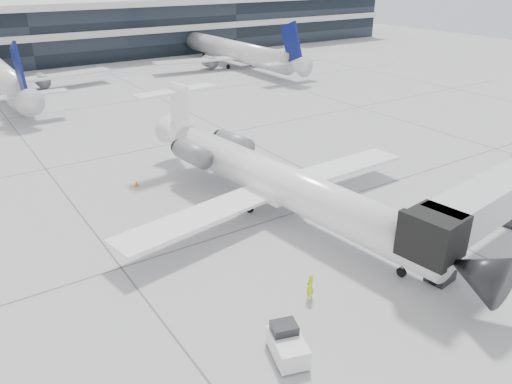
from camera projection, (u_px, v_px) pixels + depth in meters
ground at (254, 226)px, 36.24m from camera, size 220.00×220.00×0.00m
terminal at (19, 35)px, 96.20m from camera, size 170.00×22.00×10.00m
bg_jet_center at (4, 93)px, 73.79m from camera, size 32.00×40.00×9.60m
bg_jet_right at (234, 66)px, 94.05m from camera, size 32.00×40.00×9.60m
regional_jet at (277, 180)px, 37.21m from camera, size 26.46×33.04×7.63m
jet_bridge at (497, 196)px, 31.89m from camera, size 16.17×4.98×5.19m
ramp_worker at (310, 286)px, 27.97m from camera, size 0.67×0.50×1.65m
baggage_tug at (287, 344)px, 23.87m from camera, size 2.09×2.75×1.55m
traffic_cone at (136, 183)px, 42.62m from camera, size 0.45×0.45×0.52m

